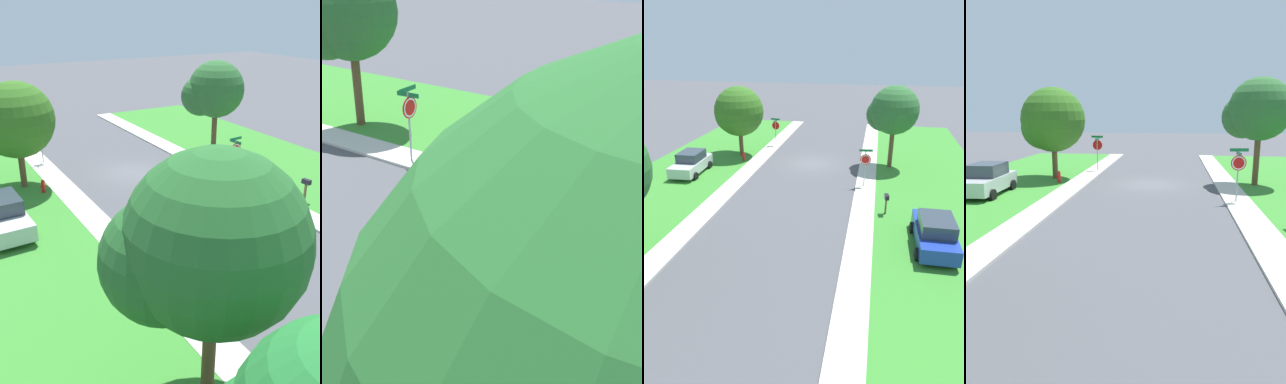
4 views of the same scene
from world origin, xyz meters
The scene contains 4 objects.
sidewalk_west centered at (-4.70, 12.00, 0.05)m, with size 1.40×56.00×0.10m, color beige.
stop_sign_far_corner centered at (-4.57, 4.43, 1.89)m, with size 0.92×0.92×2.77m.
tree_sidewalk_near centered at (-6.21, -0.39, 4.55)m, with size 4.05×3.77×6.57m.
mailbox centered at (-6.04, 8.69, 1.01)m, with size 0.30×0.51×1.31m.
Camera 2 is at (8.72, 17.17, 7.38)m, focal length 50.87 mm.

